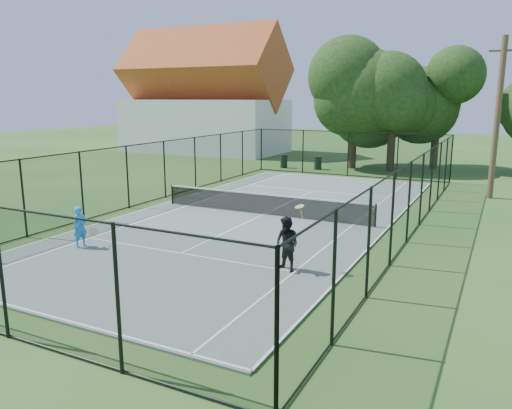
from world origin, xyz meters
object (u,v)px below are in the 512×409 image
at_px(trash_bin_right, 318,163).
at_px(player_black, 287,244).
at_px(trash_bin_left, 284,161).
at_px(player_blue, 80,227).
at_px(tennis_net, 264,203).
at_px(utility_pole, 497,118).

distance_m(trash_bin_right, player_black, 22.50).
bearing_deg(trash_bin_left, player_blue, -85.10).
bearing_deg(trash_bin_right, trash_bin_left, -172.97).
bearing_deg(trash_bin_left, player_black, -66.25).
relative_size(tennis_net, trash_bin_left, 10.23).
distance_m(tennis_net, player_black, 7.46).
bearing_deg(player_black, player_blue, -172.63).
bearing_deg(tennis_net, trash_bin_right, 100.76).
xyz_separation_m(tennis_net, utility_pole, (8.90, 9.00, 3.60)).
bearing_deg(player_black, utility_pole, 71.82).
xyz_separation_m(tennis_net, player_black, (3.85, -6.38, 0.32)).
height_order(utility_pole, player_blue, utility_pole).
bearing_deg(player_blue, trash_bin_right, 88.21).
height_order(tennis_net, utility_pole, utility_pole).
distance_m(trash_bin_left, trash_bin_right, 2.61).
height_order(player_blue, player_black, player_black).
height_order(trash_bin_left, utility_pole, utility_pole).
distance_m(trash_bin_right, player_blue, 22.45).
height_order(trash_bin_right, player_black, player_black).
distance_m(utility_pole, player_blue, 20.83).
xyz_separation_m(utility_pole, player_blue, (-12.47, -16.34, -3.39)).
height_order(trash_bin_right, utility_pole, utility_pole).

